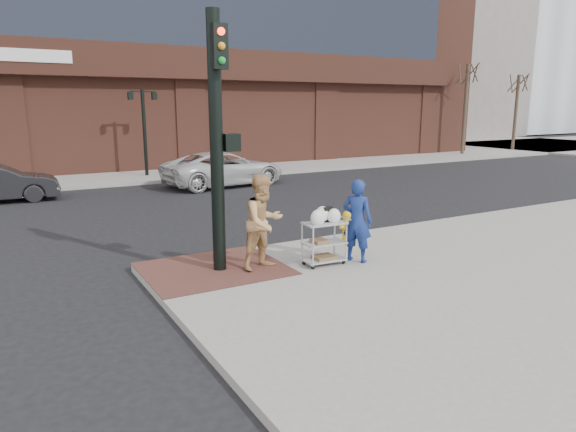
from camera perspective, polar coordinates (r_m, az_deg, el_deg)
ground at (r=10.11m, az=-3.15°, el=-7.53°), size 220.00×220.00×0.00m
sidewalk_far at (r=43.97m, az=-7.35°, el=7.71°), size 65.00×36.00×0.15m
brick_curb_ramp at (r=10.61m, az=-8.27°, el=-5.79°), size 2.80×2.40×0.01m
filler_block at (r=64.44m, az=14.38°, el=16.77°), size 14.00×20.00×18.00m
bare_tree_a at (r=37.84m, az=19.42°, el=15.83°), size 1.80×1.80×7.20m
bare_tree_b at (r=42.77m, az=24.31°, el=14.31°), size 1.80×1.80×6.70m
lamp_post at (r=25.32m, az=-15.71°, el=9.93°), size 1.32×0.22×4.00m
traffic_signal_pole at (r=10.05m, az=-7.80°, el=8.79°), size 0.61×0.51×5.00m
woman_blue at (r=10.89m, az=7.70°, el=-0.52°), size 0.70×0.77×1.77m
pedestrian_tan at (r=10.31m, az=-2.71°, el=-0.69°), size 1.08×0.93×1.92m
minivan_white at (r=22.42m, az=-7.11°, el=5.24°), size 5.60×3.12×1.48m
utility_cart at (r=10.67m, az=4.04°, el=-2.54°), size 0.91×0.55×1.21m
fire_hydrant at (r=12.35m, az=6.51°, el=-1.24°), size 0.38×0.26×0.80m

